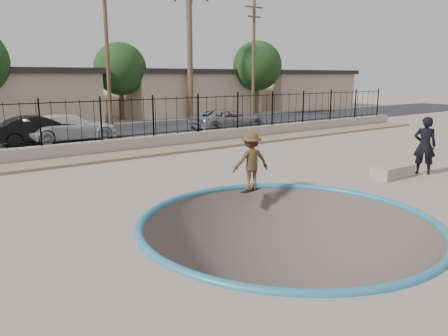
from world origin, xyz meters
name	(u,v)px	position (x,y,z in m)	size (l,w,h in m)	color
ground	(91,172)	(0.00, 12.00, -1.10)	(120.00, 120.00, 2.20)	slate
bowl_pit	(288,223)	(0.00, -1.00, 0.00)	(6.84, 6.84, 1.80)	#443A34
coping_ring	(288,223)	(0.00, -1.00, 0.00)	(7.04, 7.04, 0.20)	teal
rock_strip	(113,157)	(0.00, 9.20, 0.06)	(42.00, 1.60, 0.11)	#988363
retaining_wall	(103,147)	(0.00, 10.30, 0.30)	(42.00, 0.45, 0.60)	#A29A8E
fence	(101,120)	(0.00, 10.30, 1.50)	(40.00, 0.04, 1.80)	black
street	(57,137)	(0.00, 17.00, 0.02)	(90.00, 8.00, 0.04)	black
house_center	(16,95)	(0.00, 26.50, 1.97)	(10.60, 8.60, 3.90)	tan
house_east	(182,91)	(14.00, 26.50, 1.97)	(12.60, 8.60, 3.90)	tan
house_east_far	(292,88)	(28.00, 26.50, 1.97)	(11.60, 8.60, 3.90)	tan
palm_right	(189,23)	(12.00, 22.00, 7.33)	(2.30, 2.30, 10.30)	brown
utility_pole_mid	(107,49)	(4.00, 19.00, 4.96)	(1.70, 0.24, 9.50)	#473323
utility_pole_right	(254,58)	(16.00, 19.00, 4.70)	(1.70, 0.24, 9.00)	#473323
street_tree_mid	(120,69)	(7.00, 24.00, 3.84)	(3.96, 3.96, 5.83)	#473323
street_tree_right	(257,66)	(19.00, 22.00, 4.19)	(4.32, 4.32, 6.36)	#473323
skater	(251,164)	(1.07, 1.60, 0.84)	(1.09, 0.62, 1.68)	brown
skateboard	(251,191)	(1.07, 1.60, 0.05)	(0.76, 0.31, 0.06)	black
videographer	(425,145)	(7.50, -0.09, 1.00)	(0.73, 0.48, 2.00)	black
concrete_ledge	(392,171)	(6.15, 0.22, 0.20)	(1.60, 0.70, 0.40)	gray
car_b	(40,129)	(-1.37, 15.00, 0.73)	(1.47, 4.22, 1.39)	black
car_c	(71,127)	(0.15, 15.00, 0.73)	(1.94, 4.78, 1.39)	silver
car_d	(228,120)	(9.25, 13.40, 0.69)	(2.18, 4.73, 1.31)	gray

